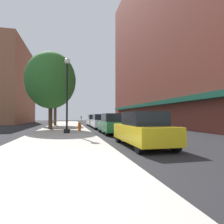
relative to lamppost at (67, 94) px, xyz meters
name	(u,v)px	position (x,y,z in m)	size (l,w,h in m)	color
ground_plane	(99,128)	(3.62, 7.40, -3.20)	(90.00, 90.00, 0.00)	#232326
sidewalk_slab	(65,127)	(-0.38, 8.40, -3.14)	(4.80, 50.00, 0.12)	#B7B2A8
building_right_brick	(164,36)	(14.62, 11.40, 10.85)	(6.80, 40.00, 28.15)	brown
building_far_background	(12,85)	(-11.39, 26.40, 4.55)	(6.80, 18.00, 15.54)	#9E6047
lamppost	(67,94)	(0.00, 0.00, 0.00)	(0.48, 0.48, 5.90)	black
fire_hydrant	(79,127)	(1.06, 1.75, -2.68)	(0.33, 0.26, 0.79)	#E05614
parking_meter_near	(81,120)	(1.67, 9.54, -2.25)	(0.14, 0.09, 1.31)	slate
tree_near	(51,80)	(-1.73, 5.13, 1.95)	(5.10, 5.10, 7.97)	#422D1E
tree_mid	(55,89)	(-1.85, 12.93, 2.13)	(4.43, 4.43, 7.77)	#4C3823
car_yellow	(143,130)	(3.62, -6.64, -2.39)	(1.80, 4.30, 1.66)	black
car_green	(113,124)	(3.62, -0.24, -2.39)	(1.80, 4.30, 1.66)	black
car_white	(100,122)	(3.62, 5.98, -2.39)	(1.80, 4.30, 1.66)	black
car_silver	(94,121)	(3.62, 11.74, -2.39)	(1.80, 4.30, 1.66)	black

